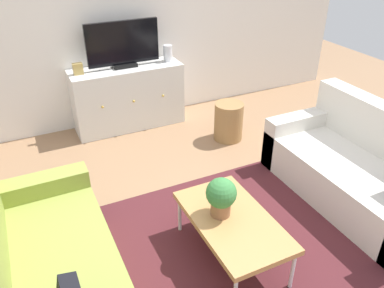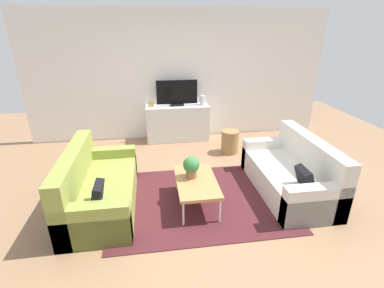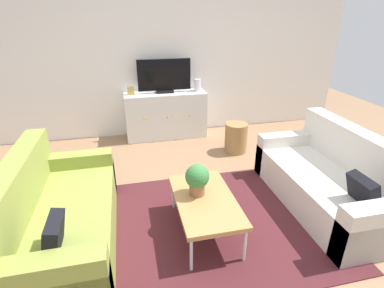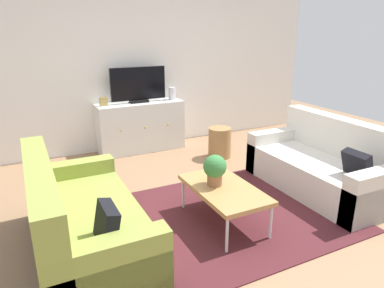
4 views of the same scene
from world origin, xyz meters
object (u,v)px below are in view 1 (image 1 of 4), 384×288
at_px(couch_left_side, 39,281).
at_px(wicker_basket, 229,121).
at_px(mantel_clock, 78,69).
at_px(coffee_table, 233,222).
at_px(tv_console, 128,97).
at_px(flat_screen_tv, 123,45).
at_px(couch_right_side, 364,172).
at_px(potted_plant, 221,196).
at_px(glass_vase, 168,53).

relative_size(couch_left_side, wicker_basket, 3.83).
bearing_deg(couch_left_side, mantel_clock, 70.99).
distance_m(couch_left_side, mantel_clock, 2.57).
xyz_separation_m(couch_left_side, coffee_table, (1.38, -0.14, 0.09)).
relative_size(coffee_table, tv_console, 0.72).
bearing_deg(wicker_basket, tv_console, 138.37).
bearing_deg(flat_screen_tv, couch_right_side, -57.75).
xyz_separation_m(couch_left_side, potted_plant, (1.32, -0.05, 0.29)).
height_order(couch_left_side, coffee_table, couch_left_side).
height_order(potted_plant, wicker_basket, potted_plant).
height_order(couch_right_side, wicker_basket, couch_right_side).
bearing_deg(potted_plant, mantel_clock, 101.72).
height_order(coffee_table, glass_vase, glass_vase).
distance_m(glass_vase, wicker_basket, 1.14).
xyz_separation_m(couch_left_side, tv_console, (1.37, 2.37, 0.11)).
distance_m(couch_left_side, glass_vase, 3.11).
relative_size(flat_screen_tv, glass_vase, 4.38).
relative_size(glass_vase, wicker_basket, 0.43).
bearing_deg(couch_left_side, wicker_basket, 33.25).
bearing_deg(potted_plant, glass_vase, 76.08).
height_order(tv_console, wicker_basket, tv_console).
relative_size(couch_left_side, mantel_clock, 13.42).
bearing_deg(couch_left_side, potted_plant, -2.20).
relative_size(couch_right_side, tv_console, 1.30).
bearing_deg(couch_right_side, wicker_basket, 109.99).
relative_size(couch_right_side, flat_screen_tv, 2.02).
bearing_deg(coffee_table, couch_right_side, 5.23).
distance_m(tv_console, flat_screen_tv, 0.65).
xyz_separation_m(flat_screen_tv, mantel_clock, (-0.55, -0.02, -0.20)).
height_order(potted_plant, flat_screen_tv, flat_screen_tv).
xyz_separation_m(couch_right_side, coffee_table, (-1.50, -0.14, 0.09)).
relative_size(couch_left_side, coffee_table, 1.80).
bearing_deg(glass_vase, couch_left_side, -128.99).
distance_m(coffee_table, potted_plant, 0.23).
bearing_deg(mantel_clock, couch_right_side, -49.02).
bearing_deg(glass_vase, tv_console, -180.00).
xyz_separation_m(coffee_table, wicker_basket, (0.95, 1.66, -0.13)).
distance_m(coffee_table, glass_vase, 2.62).
bearing_deg(potted_plant, couch_left_side, 177.80).
relative_size(flat_screen_tv, mantel_clock, 6.64).
xyz_separation_m(coffee_table, potted_plant, (-0.06, 0.09, 0.20)).
xyz_separation_m(couch_left_side, flat_screen_tv, (1.37, 2.39, 0.76)).
distance_m(couch_left_side, potted_plant, 1.35).
height_order(couch_left_side, mantel_clock, mantel_clock).
distance_m(coffee_table, mantel_clock, 2.62).
xyz_separation_m(coffee_table, glass_vase, (0.54, 2.51, 0.51)).
bearing_deg(coffee_table, couch_left_side, 174.29).
distance_m(couch_left_side, flat_screen_tv, 2.86).
relative_size(potted_plant, flat_screen_tv, 0.36).
bearing_deg(tv_console, glass_vase, 0.00).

